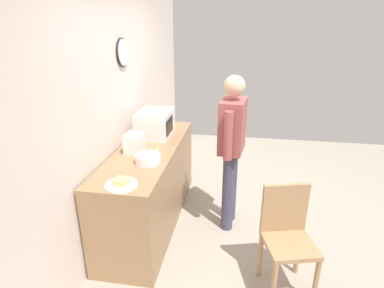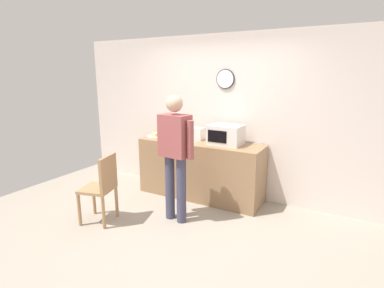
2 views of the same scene
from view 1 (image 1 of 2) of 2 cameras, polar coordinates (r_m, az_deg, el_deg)
ground_plane at (r=3.89m, az=11.38°, el=-13.79°), size 6.00×6.00×0.00m
back_wall at (r=3.60m, az=-13.44°, el=6.10°), size 5.40×0.13×2.60m
kitchen_counter at (r=3.66m, az=-7.62°, el=-7.43°), size 2.03×0.62×0.92m
microwave at (r=3.80m, az=-6.69°, el=3.73°), size 0.50×0.39×0.30m
sandwich_plate at (r=2.71m, az=-12.72°, el=-7.04°), size 0.27×0.27×0.07m
salad_bowl at (r=3.08m, az=-8.00°, el=-2.66°), size 0.25×0.25×0.08m
toaster at (r=3.35m, az=-10.37°, el=0.26°), size 0.22×0.18×0.20m
fork_utensil at (r=4.30m, az=-8.41°, el=3.66°), size 0.13×0.14×0.01m
spoon_utensil at (r=3.35m, az=-6.86°, el=-1.34°), size 0.17×0.07×0.01m
person_standing at (r=3.37m, az=7.23°, el=0.34°), size 0.59×0.29×1.72m
wooden_chair at (r=2.89m, az=16.82°, el=-15.29°), size 0.49×0.49×0.94m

